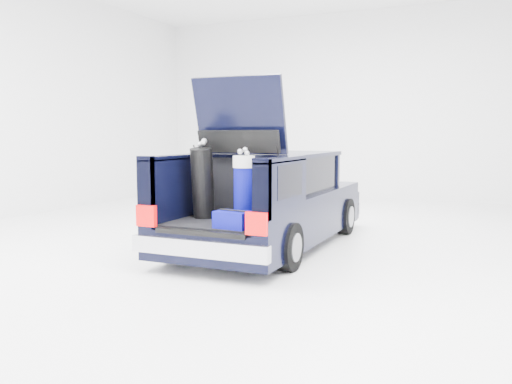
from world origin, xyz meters
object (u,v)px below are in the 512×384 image
at_px(red_suitcase, 273,198).
at_px(black_golf_bag, 203,183).
at_px(car, 272,202).
at_px(blue_golf_bag, 244,188).
at_px(blue_duffel, 233,220).

distance_m(red_suitcase, black_golf_bag, 0.95).
bearing_deg(car, black_golf_bag, -104.76).
xyz_separation_m(blue_golf_bag, blue_duffel, (0.12, -0.55, -0.33)).
relative_size(red_suitcase, blue_duffel, 1.32).
relative_size(red_suitcase, blue_golf_bag, 0.63).
distance_m(black_golf_bag, blue_golf_bag, 0.60).
xyz_separation_m(black_golf_bag, blue_duffel, (0.71, -0.53, -0.37)).
distance_m(red_suitcase, blue_duffel, 0.85).
distance_m(car, blue_golf_bag, 1.51).
relative_size(red_suitcase, black_golf_bag, 0.57).
bearing_deg(black_golf_bag, red_suitcase, 6.67).
relative_size(car, blue_duffel, 10.16).
xyz_separation_m(red_suitcase, blue_golf_bag, (-0.30, -0.26, 0.15)).
height_order(blue_golf_bag, blue_duffel, blue_golf_bag).
xyz_separation_m(red_suitcase, black_golf_bag, (-0.89, -0.28, 0.19)).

